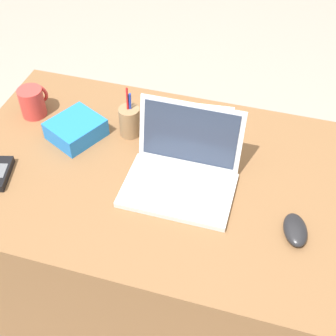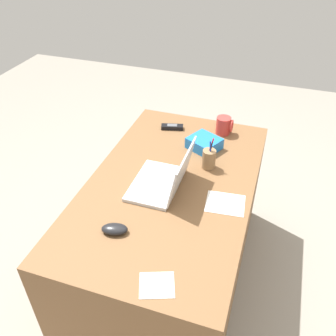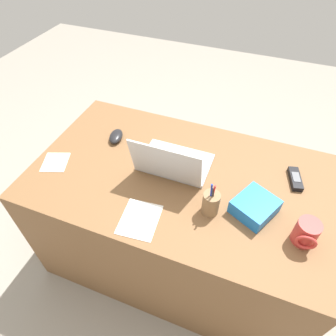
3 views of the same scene
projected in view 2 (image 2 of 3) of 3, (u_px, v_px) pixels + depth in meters
ground_plane at (170, 272)px, 2.23m from camera, size 6.00×6.00×0.00m
desk at (171, 232)px, 2.01m from camera, size 1.36×0.80×0.71m
laptop at (164, 180)px, 1.75m from camera, size 0.33×0.26×0.22m
computer_mouse at (115, 229)px, 1.53m from camera, size 0.09×0.12×0.04m
coffee_mug_white at (224, 126)px, 2.14m from camera, size 0.09×0.10×0.10m
cordless_phone at (172, 127)px, 2.21m from camera, size 0.08×0.14×0.03m
pen_holder at (209, 159)px, 1.87m from camera, size 0.07×0.07×0.18m
snack_bag at (204, 143)px, 2.03m from camera, size 0.20×0.21×0.06m
paper_note_near_laptop at (157, 285)px, 1.33m from camera, size 0.15×0.16×0.00m
paper_note_left at (225, 203)px, 1.68m from camera, size 0.16×0.19×0.00m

